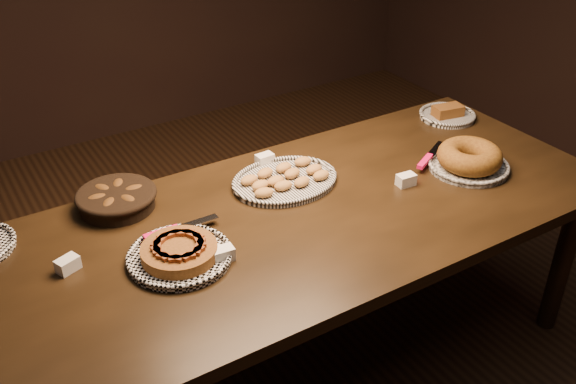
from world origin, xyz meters
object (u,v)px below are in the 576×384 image
apple_tart_plate (179,253)px  bundt_cake_plate (469,159)px  madeleine_platter (285,179)px  buffet_table (299,231)px

apple_tart_plate → bundt_cake_plate: size_ratio=1.00×
madeleine_platter → buffet_table: bearing=-131.9°
buffet_table → madeleine_platter: 0.24m
madeleine_platter → apple_tart_plate: bearing=179.3°
apple_tart_plate → madeleine_platter: apple_tart_plate is taller
madeleine_platter → bundt_cake_plate: size_ratio=1.14×
buffet_table → bundt_cake_plate: 0.76m
buffet_table → apple_tart_plate: size_ratio=6.55×
buffet_table → apple_tart_plate: bearing=-177.4°
madeleine_platter → bundt_cake_plate: bundt_cake_plate is taller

